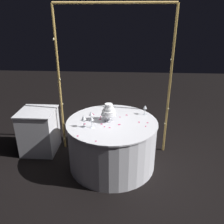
# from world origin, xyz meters

# --- Properties ---
(ground_plane) EXTENTS (12.00, 12.00, 0.00)m
(ground_plane) POSITION_xyz_m (0.00, 0.00, 0.00)
(ground_plane) COLOR black
(decorative_arch) EXTENTS (1.76, 0.06, 2.31)m
(decorative_arch) POSITION_xyz_m (-0.00, 0.45, 1.46)
(decorative_arch) COLOR olive
(decorative_arch) RESTS_ON ground
(main_table) EXTENTS (1.32, 1.32, 0.73)m
(main_table) POSITION_xyz_m (0.00, 0.00, 0.36)
(main_table) COLOR white
(main_table) RESTS_ON ground
(side_table) EXTENTS (0.56, 0.56, 0.73)m
(side_table) POSITION_xyz_m (-1.23, 0.32, 0.37)
(side_table) COLOR white
(side_table) RESTS_ON ground
(tiered_cake) EXTENTS (0.22, 0.22, 0.26)m
(tiered_cake) POSITION_xyz_m (-0.05, 0.02, 0.88)
(tiered_cake) COLOR silver
(tiered_cake) RESTS_ON main_table
(wine_glass_0) EXTENTS (0.06, 0.06, 0.15)m
(wine_glass_0) POSITION_xyz_m (0.49, 0.28, 0.84)
(wine_glass_0) COLOR silver
(wine_glass_0) RESTS_ON main_table
(wine_glass_1) EXTENTS (0.06, 0.06, 0.18)m
(wine_glass_1) POSITION_xyz_m (-0.37, -0.19, 0.86)
(wine_glass_1) COLOR silver
(wine_glass_1) RESTS_ON main_table
(wine_glass_2) EXTENTS (0.06, 0.06, 0.16)m
(wine_glass_2) POSITION_xyz_m (-0.26, -0.20, 0.85)
(wine_glass_2) COLOR silver
(wine_glass_2) RESTS_ON main_table
(wine_glass_3) EXTENTS (0.06, 0.06, 0.15)m
(wine_glass_3) POSITION_xyz_m (-0.30, -0.00, 0.84)
(wine_glass_3) COLOR silver
(wine_glass_3) RESTS_ON main_table
(rose_petal_0) EXTENTS (0.03, 0.03, 0.00)m
(rose_petal_0) POSITION_xyz_m (-0.16, -0.56, 0.73)
(rose_petal_0) COLOR #C61951
(rose_petal_0) RESTS_ON main_table
(rose_petal_1) EXTENTS (0.04, 0.04, 0.00)m
(rose_petal_1) POSITION_xyz_m (-0.38, -0.10, 0.73)
(rose_petal_1) COLOR #C61951
(rose_petal_1) RESTS_ON main_table
(rose_petal_2) EXTENTS (0.03, 0.03, 0.00)m
(rose_petal_2) POSITION_xyz_m (-0.02, -0.19, 0.73)
(rose_petal_2) COLOR #C61951
(rose_petal_2) RESTS_ON main_table
(rose_petal_3) EXTENTS (0.02, 0.03, 0.00)m
(rose_petal_3) POSITION_xyz_m (-0.41, -0.44, 0.73)
(rose_petal_3) COLOR #C61951
(rose_petal_3) RESTS_ON main_table
(rose_petal_4) EXTENTS (0.02, 0.03, 0.00)m
(rose_petal_4) POSITION_xyz_m (-0.32, 0.27, 0.73)
(rose_petal_4) COLOR #C61951
(rose_petal_4) RESTS_ON main_table
(rose_petal_5) EXTENTS (0.05, 0.04, 0.00)m
(rose_petal_5) POSITION_xyz_m (0.11, -0.09, 0.73)
(rose_petal_5) COLOR #C61951
(rose_petal_5) RESTS_ON main_table
(rose_petal_6) EXTENTS (0.02, 0.03, 0.00)m
(rose_petal_6) POSITION_xyz_m (-0.09, -0.17, 0.73)
(rose_petal_6) COLOR #C61951
(rose_petal_6) RESTS_ON main_table
(rose_petal_7) EXTENTS (0.04, 0.03, 0.00)m
(rose_petal_7) POSITION_xyz_m (-0.01, 0.20, 0.73)
(rose_petal_7) COLOR #C61951
(rose_petal_7) RESTS_ON main_table
(rose_petal_8) EXTENTS (0.03, 0.02, 0.00)m
(rose_petal_8) POSITION_xyz_m (0.51, -0.01, 0.73)
(rose_petal_8) COLOR #C61951
(rose_petal_8) RESTS_ON main_table
(rose_petal_9) EXTENTS (0.04, 0.03, 0.00)m
(rose_petal_9) POSITION_xyz_m (-0.18, 0.07, 0.73)
(rose_petal_9) COLOR #C61951
(rose_petal_9) RESTS_ON main_table
(rose_petal_10) EXTENTS (0.03, 0.03, 0.00)m
(rose_petal_10) POSITION_xyz_m (0.47, -0.12, 0.73)
(rose_petal_10) COLOR #C61951
(rose_petal_10) RESTS_ON main_table
(rose_petal_11) EXTENTS (0.03, 0.03, 0.00)m
(rose_petal_11) POSITION_xyz_m (-0.18, 0.16, 0.73)
(rose_petal_11) COLOR #C61951
(rose_petal_11) RESTS_ON main_table
(rose_petal_12) EXTENTS (0.03, 0.02, 0.00)m
(rose_petal_12) POSITION_xyz_m (-0.30, 0.23, 0.73)
(rose_petal_12) COLOR #C61951
(rose_petal_12) RESTS_ON main_table
(rose_petal_13) EXTENTS (0.04, 0.03, 0.00)m
(rose_petal_13) POSITION_xyz_m (-0.14, -0.09, 0.73)
(rose_petal_13) COLOR #C61951
(rose_petal_13) RESTS_ON main_table
(rose_petal_14) EXTENTS (0.04, 0.03, 0.00)m
(rose_petal_14) POSITION_xyz_m (0.21, 0.24, 0.73)
(rose_petal_14) COLOR #C61951
(rose_petal_14) RESTS_ON main_table
(rose_petal_15) EXTENTS (0.03, 0.02, 0.00)m
(rose_petal_15) POSITION_xyz_m (0.11, 0.16, 0.73)
(rose_petal_15) COLOR #C61951
(rose_petal_15) RESTS_ON main_table
(rose_petal_16) EXTENTS (0.03, 0.04, 0.00)m
(rose_petal_16) POSITION_xyz_m (0.39, 0.01, 0.73)
(rose_petal_16) COLOR #C61951
(rose_petal_16) RESTS_ON main_table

